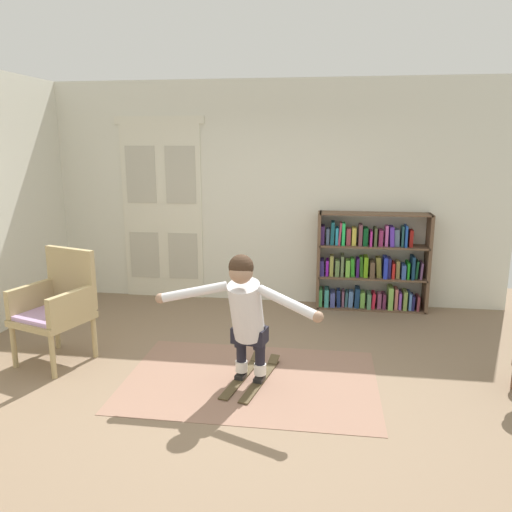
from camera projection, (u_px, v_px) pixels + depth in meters
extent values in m
plane|color=#7F6851|center=(243.00, 389.00, 4.42)|extent=(7.20, 7.20, 0.00)
cube|color=silver|center=(275.00, 194.00, 6.61)|extent=(6.00, 0.10, 2.90)
cube|color=beige|center=(143.00, 213.00, 6.86)|extent=(0.55, 0.04, 2.35)
cube|color=#B4B09F|center=(141.00, 175.00, 6.73)|extent=(0.41, 0.01, 0.76)
cube|color=#B4B09F|center=(145.00, 255.00, 6.98)|extent=(0.41, 0.01, 0.64)
cube|color=beige|center=(182.00, 213.00, 6.79)|extent=(0.55, 0.04, 2.35)
cube|color=#B4B09F|center=(180.00, 175.00, 6.65)|extent=(0.41, 0.01, 0.76)
cube|color=#B4B09F|center=(183.00, 256.00, 6.90)|extent=(0.41, 0.01, 0.64)
cube|color=beige|center=(159.00, 120.00, 6.55)|extent=(1.22, 0.04, 0.10)
cube|color=#8F6957|center=(251.00, 380.00, 4.58)|extent=(2.28, 1.54, 0.01)
cube|color=brown|center=(319.00, 260.00, 6.51)|extent=(0.04, 0.30, 1.25)
cube|color=brown|center=(428.00, 263.00, 6.32)|extent=(0.04, 0.30, 1.25)
cube|color=brown|center=(370.00, 307.00, 6.55)|extent=(1.36, 0.30, 0.02)
cube|color=brown|center=(371.00, 277.00, 6.46)|extent=(1.36, 0.30, 0.02)
cube|color=brown|center=(373.00, 246.00, 6.37)|extent=(1.36, 0.30, 0.02)
cube|color=brown|center=(375.00, 214.00, 6.28)|extent=(1.36, 0.30, 0.02)
cube|color=#4CB463|center=(321.00, 297.00, 6.60)|extent=(0.04, 0.19, 0.23)
cube|color=teal|center=(327.00, 297.00, 6.60)|extent=(0.05, 0.24, 0.23)
cube|color=#414B91|center=(332.00, 298.00, 6.61)|extent=(0.06, 0.24, 0.19)
cube|color=navy|center=(338.00, 298.00, 6.56)|extent=(0.05, 0.16, 0.23)
cube|color=#6F4762|center=(343.00, 298.00, 6.58)|extent=(0.03, 0.19, 0.21)
cube|color=#2B535F|center=(346.00, 298.00, 6.57)|extent=(0.04, 0.15, 0.20)
cube|color=#4F76AE|center=(351.00, 298.00, 6.56)|extent=(0.06, 0.15, 0.21)
cube|color=navy|center=(357.00, 297.00, 6.55)|extent=(0.07, 0.21, 0.26)
cube|color=#71B54A|center=(362.00, 299.00, 6.55)|extent=(0.06, 0.18, 0.20)
cube|color=#4F835E|center=(368.00, 300.00, 6.52)|extent=(0.05, 0.24, 0.20)
cube|color=red|center=(373.00, 300.00, 6.53)|extent=(0.05, 0.22, 0.20)
cube|color=#7D3E60|center=(379.00, 300.00, 6.50)|extent=(0.05, 0.15, 0.20)
cube|color=#622549|center=(383.00, 300.00, 6.51)|extent=(0.04, 0.21, 0.19)
cube|color=#80B951|center=(390.00, 297.00, 6.47)|extent=(0.06, 0.22, 0.29)
cube|color=#CA6E69|center=(395.00, 298.00, 6.48)|extent=(0.04, 0.18, 0.27)
cube|color=#9750D3|center=(399.00, 300.00, 6.49)|extent=(0.03, 0.20, 0.22)
cube|color=#799847|center=(404.00, 299.00, 6.45)|extent=(0.05, 0.22, 0.25)
cube|color=#5482CF|center=(409.00, 300.00, 6.48)|extent=(0.03, 0.24, 0.22)
cube|color=#1E1D51|center=(412.00, 302.00, 6.47)|extent=(0.04, 0.23, 0.18)
cube|color=brown|center=(417.00, 302.00, 6.43)|extent=(0.04, 0.20, 0.19)
cube|color=navy|center=(322.00, 267.00, 6.53)|extent=(0.06, 0.22, 0.21)
cube|color=purple|center=(327.00, 267.00, 6.53)|extent=(0.03, 0.21, 0.20)
cube|color=olive|center=(331.00, 265.00, 6.49)|extent=(0.05, 0.17, 0.26)
cube|color=#5A7A44|center=(337.00, 267.00, 6.49)|extent=(0.05, 0.18, 0.21)
cube|color=#5B7249|center=(342.00, 265.00, 6.50)|extent=(0.04, 0.24, 0.27)
cube|color=#6EB540|center=(348.00, 268.00, 6.47)|extent=(0.05, 0.19, 0.22)
cube|color=green|center=(352.00, 267.00, 6.47)|extent=(0.06, 0.16, 0.24)
cube|color=#331560|center=(357.00, 267.00, 6.45)|extent=(0.04, 0.17, 0.24)
cube|color=#3C8823|center=(361.00, 266.00, 6.47)|extent=(0.05, 0.14, 0.26)
cube|color=#63A318|center=(365.00, 266.00, 6.45)|extent=(0.05, 0.21, 0.27)
cube|color=brown|center=(372.00, 269.00, 6.43)|extent=(0.06, 0.23, 0.21)
cube|color=olive|center=(378.00, 267.00, 6.42)|extent=(0.08, 0.15, 0.26)
cube|color=#2234BF|center=(385.00, 267.00, 6.40)|extent=(0.05, 0.23, 0.27)
cube|color=navy|center=(389.00, 267.00, 6.41)|extent=(0.04, 0.17, 0.25)
cube|color=#B41E1C|center=(393.00, 270.00, 6.40)|extent=(0.03, 0.23, 0.20)
cube|color=olive|center=(397.00, 269.00, 6.40)|extent=(0.05, 0.19, 0.22)
cube|color=#34539B|center=(403.00, 271.00, 6.37)|extent=(0.05, 0.21, 0.18)
cube|color=#1E9220|center=(407.00, 269.00, 6.38)|extent=(0.03, 0.24, 0.21)
cube|color=navy|center=(412.00, 267.00, 6.35)|extent=(0.04, 0.23, 0.29)
cube|color=#1A5D32|center=(416.00, 269.00, 6.37)|extent=(0.04, 0.18, 0.23)
cube|color=#6B4675|center=(420.00, 270.00, 6.36)|extent=(0.04, 0.21, 0.21)
cube|color=#392058|center=(323.00, 235.00, 6.44)|extent=(0.05, 0.20, 0.23)
cube|color=#405472|center=(328.00, 236.00, 6.41)|extent=(0.04, 0.14, 0.21)
cube|color=#165361|center=(333.00, 233.00, 6.42)|extent=(0.05, 0.21, 0.29)
cube|color=#2697BA|center=(337.00, 236.00, 6.42)|extent=(0.03, 0.19, 0.22)
cube|color=#9D3B56|center=(340.00, 233.00, 6.38)|extent=(0.04, 0.17, 0.29)
cube|color=#23C558|center=(343.00, 234.00, 6.37)|extent=(0.04, 0.17, 0.28)
cube|color=brown|center=(348.00, 236.00, 6.38)|extent=(0.05, 0.16, 0.21)
cube|color=gold|center=(354.00, 236.00, 6.39)|extent=(0.05, 0.19, 0.22)
cube|color=brown|center=(360.00, 235.00, 6.35)|extent=(0.04, 0.21, 0.27)
cube|color=#0D4E22|center=(365.00, 236.00, 6.36)|extent=(0.06, 0.21, 0.22)
cube|color=#B0298C|center=(371.00, 238.00, 6.34)|extent=(0.03, 0.24, 0.19)
cube|color=#424E2F|center=(375.00, 236.00, 6.33)|extent=(0.03, 0.23, 0.23)
cube|color=#89275A|center=(380.00, 237.00, 6.34)|extent=(0.05, 0.20, 0.20)
cube|color=#BA54A2|center=(386.00, 235.00, 6.31)|extent=(0.04, 0.14, 0.26)
cube|color=#522FB4|center=(391.00, 236.00, 6.32)|extent=(0.06, 0.22, 0.25)
cube|color=slate|center=(396.00, 237.00, 6.32)|extent=(0.07, 0.17, 0.21)
cube|color=#214E50|center=(402.00, 236.00, 6.28)|extent=(0.03, 0.17, 0.26)
cube|color=#1F4CAC|center=(405.00, 236.00, 6.28)|extent=(0.03, 0.22, 0.27)
cube|color=maroon|center=(411.00, 238.00, 6.27)|extent=(0.04, 0.16, 0.21)
cylinder|color=tan|center=(14.00, 347.00, 4.80)|extent=(0.06, 0.06, 0.42)
cylinder|color=tan|center=(53.00, 357.00, 4.57)|extent=(0.06, 0.06, 0.42)
cylinder|color=tan|center=(57.00, 329.00, 5.25)|extent=(0.06, 0.06, 0.42)
cylinder|color=tan|center=(94.00, 337.00, 5.02)|extent=(0.06, 0.06, 0.42)
cube|color=tan|center=(53.00, 319.00, 4.86)|extent=(0.76, 0.76, 0.06)
cube|color=#BF9ACD|center=(52.00, 314.00, 4.85)|extent=(0.68, 0.68, 0.04)
cube|color=tan|center=(71.00, 277.00, 5.01)|extent=(0.59, 0.25, 0.60)
cube|color=tan|center=(32.00, 298.00, 4.94)|extent=(0.24, 0.55, 0.28)
cube|color=tan|center=(72.00, 306.00, 4.70)|extent=(0.24, 0.55, 0.28)
cube|color=#4A3D25|center=(242.00, 377.00, 4.60)|extent=(0.27, 0.87, 0.01)
cube|color=#4A3D25|center=(256.00, 357.00, 4.97)|extent=(0.11, 0.13, 0.06)
cube|color=black|center=(241.00, 376.00, 4.58)|extent=(0.10, 0.13, 0.04)
cube|color=#4A3D25|center=(260.00, 380.00, 4.54)|extent=(0.27, 0.87, 0.01)
cube|color=#4A3D25|center=(274.00, 359.00, 4.91)|extent=(0.11, 0.13, 0.06)
cube|color=black|center=(259.00, 379.00, 4.52)|extent=(0.10, 0.13, 0.04)
cylinder|color=white|center=(241.00, 366.00, 4.58)|extent=(0.13, 0.13, 0.10)
cylinder|color=black|center=(241.00, 346.00, 4.53)|extent=(0.11, 0.11, 0.30)
cylinder|color=black|center=(240.00, 335.00, 4.49)|extent=(0.13, 0.13, 0.22)
cylinder|color=white|center=(260.00, 369.00, 4.52)|extent=(0.13, 0.13, 0.10)
cylinder|color=black|center=(260.00, 348.00, 4.47)|extent=(0.11, 0.11, 0.30)
cylinder|color=black|center=(259.00, 337.00, 4.43)|extent=(0.13, 0.13, 0.22)
cube|color=black|center=(250.00, 335.00, 4.46)|extent=(0.33, 0.24, 0.14)
cylinder|color=silver|center=(247.00, 311.00, 4.33)|extent=(0.36, 0.46, 0.58)
sphere|color=#9C765D|center=(241.00, 272.00, 4.12)|extent=(0.24, 0.24, 0.20)
sphere|color=#382619|center=(241.00, 267.00, 4.12)|extent=(0.25, 0.25, 0.21)
cylinder|color=silver|center=(194.00, 292.00, 4.28)|extent=(0.59, 0.16, 0.19)
sphere|color=#9C765D|center=(161.00, 298.00, 4.29)|extent=(0.11, 0.11, 0.09)
cylinder|color=silver|center=(288.00, 302.00, 4.00)|extent=(0.54, 0.37, 0.19)
sphere|color=#9C765D|center=(318.00, 317.00, 3.83)|extent=(0.11, 0.11, 0.09)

